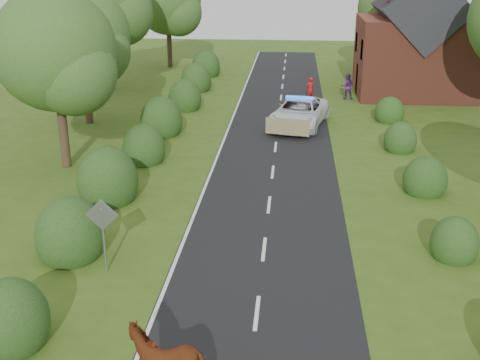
# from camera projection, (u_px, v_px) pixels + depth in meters

# --- Properties ---
(ground) EXTENTS (120.00, 120.00, 0.00)m
(ground) POSITION_uv_depth(u_px,v_px,m) (257.00, 313.00, 17.17)
(ground) COLOR #385317
(road) EXTENTS (6.00, 70.00, 0.02)m
(road) POSITION_uv_depth(u_px,v_px,m) (275.00, 153.00, 31.17)
(road) COLOR black
(road) RESTS_ON ground
(road_markings) EXTENTS (4.96, 70.00, 0.01)m
(road_markings) POSITION_uv_depth(u_px,v_px,m) (241.00, 165.00, 29.36)
(road_markings) COLOR white
(road_markings) RESTS_ON road
(hedgerow_left) EXTENTS (2.75, 50.41, 3.00)m
(hedgerow_left) POSITION_uv_depth(u_px,v_px,m) (135.00, 156.00, 28.36)
(hedgerow_left) COLOR #18370E
(hedgerow_left) RESTS_ON ground
(hedgerow_right) EXTENTS (2.10, 45.78, 2.10)m
(hedgerow_right) POSITION_uv_depth(u_px,v_px,m) (419.00, 171.00, 26.89)
(hedgerow_right) COLOR #18370E
(hedgerow_right) RESTS_ON ground
(tree_left_a) EXTENTS (5.74, 5.60, 8.38)m
(tree_left_a) POSITION_uv_depth(u_px,v_px,m) (59.00, 56.00, 27.18)
(tree_left_a) COLOR #332316
(tree_left_a) RESTS_ON ground
(tree_left_b) EXTENTS (5.74, 5.60, 8.07)m
(tree_left_b) POSITION_uv_depth(u_px,v_px,m) (86.00, 39.00, 34.87)
(tree_left_b) COLOR #332316
(tree_left_b) RESTS_ON ground
(tree_left_c) EXTENTS (6.97, 6.80, 10.22)m
(tree_left_c) POSITION_uv_depth(u_px,v_px,m) (109.00, 1.00, 43.78)
(tree_left_c) COLOR #332316
(tree_left_c) RESTS_ON ground
(tree_left_d) EXTENTS (6.15, 6.00, 8.89)m
(tree_left_d) POSITION_uv_depth(u_px,v_px,m) (170.00, 4.00, 53.24)
(tree_left_d) COLOR #332316
(tree_left_d) RESTS_ON ground
(tree_right_c) EXTENTS (6.15, 6.00, 8.58)m
(tree_right_c) POSITION_uv_depth(u_px,v_px,m) (397.00, 11.00, 49.86)
(tree_right_c) COLOR #332316
(tree_right_c) RESTS_ON ground
(road_sign) EXTENTS (1.06, 0.08, 2.53)m
(road_sign) POSITION_uv_depth(u_px,v_px,m) (103.00, 225.00, 18.87)
(road_sign) COLOR gray
(road_sign) RESTS_ON ground
(house) EXTENTS (8.00, 7.40, 9.17)m
(house) POSITION_uv_depth(u_px,v_px,m) (416.00, 42.00, 43.05)
(house) COLOR brown
(house) RESTS_ON ground
(police_van) EXTENTS (3.99, 6.46, 1.81)m
(police_van) POSITION_uv_depth(u_px,v_px,m) (299.00, 113.00, 35.77)
(police_van) COLOR white
(police_van) RESTS_ON ground
(pedestrian_red) EXTENTS (0.72, 0.67, 1.66)m
(pedestrian_red) POSITION_uv_depth(u_px,v_px,m) (310.00, 89.00, 42.21)
(pedestrian_red) COLOR red
(pedestrian_red) RESTS_ON ground
(pedestrian_purple) EXTENTS (0.91, 0.73, 1.82)m
(pedestrian_purple) POSITION_uv_depth(u_px,v_px,m) (347.00, 86.00, 42.65)
(pedestrian_purple) COLOR #4B2067
(pedestrian_purple) RESTS_ON ground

